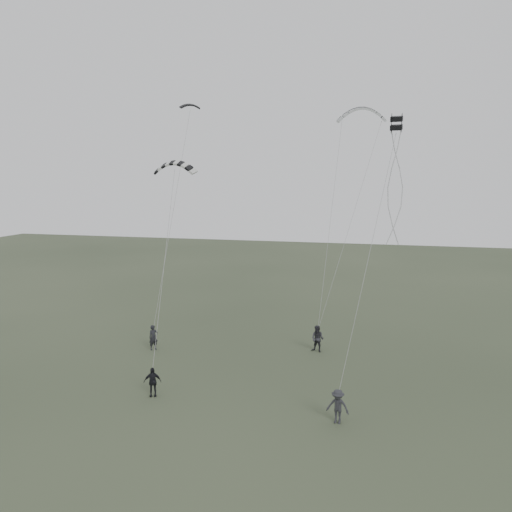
% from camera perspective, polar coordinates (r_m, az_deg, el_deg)
% --- Properties ---
extents(ground, '(140.00, 140.00, 0.00)m').
position_cam_1_polar(ground, '(29.47, -2.94, -15.49)').
color(ground, '#333D29').
rests_on(ground, ground).
extents(flyer_left, '(0.76, 0.77, 1.80)m').
position_cam_1_polar(flyer_left, '(36.86, -11.64, -9.11)').
color(flyer_left, black).
rests_on(flyer_left, ground).
extents(flyer_right, '(1.10, 0.97, 1.89)m').
position_cam_1_polar(flyer_right, '(35.96, 7.05, -9.37)').
color(flyer_right, '#26262B').
rests_on(flyer_right, ground).
extents(flyer_center, '(1.06, 0.74, 1.67)m').
position_cam_1_polar(flyer_center, '(29.48, -11.75, -13.90)').
color(flyer_center, black).
rests_on(flyer_center, ground).
extents(flyer_far, '(1.23, 0.83, 1.76)m').
position_cam_1_polar(flyer_far, '(26.31, 9.32, -16.60)').
color(flyer_far, '#26272B').
rests_on(flyer_far, ground).
extents(kite_dark_small, '(1.65, 1.35, 0.64)m').
position_cam_1_polar(kite_dark_small, '(40.69, -7.55, 16.75)').
color(kite_dark_small, black).
rests_on(kite_dark_small, flyer_left).
extents(kite_pale_large, '(3.77, 1.50, 1.64)m').
position_cam_1_polar(kite_pale_large, '(39.65, 12.03, 16.15)').
color(kite_pale_large, '#B2B6B8').
rests_on(kite_pale_large, flyer_right).
extents(kite_striped, '(2.96, 1.29, 1.32)m').
position_cam_1_polar(kite_striped, '(34.66, -9.29, 10.47)').
color(kite_striped, black).
rests_on(kite_striped, flyer_center).
extents(kite_box, '(0.69, 0.80, 0.81)m').
position_cam_1_polar(kite_box, '(28.19, 15.76, 14.40)').
color(kite_box, black).
rests_on(kite_box, flyer_far).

